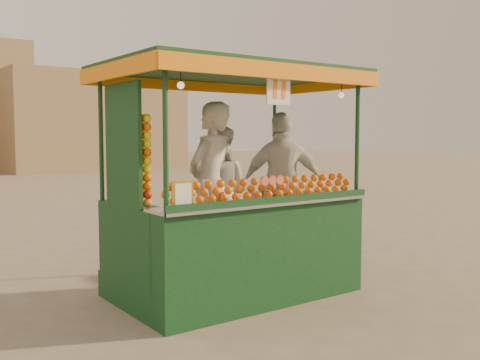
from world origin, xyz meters
TOP-DOWN VIEW (x-y plane):
  - ground at (0.00, 0.00)m, footprint 90.00×90.00m
  - building_right at (7.00, 24.00)m, footprint 9.00×6.00m
  - juice_cart at (-0.34, -0.01)m, footprint 2.82×1.83m
  - vendor_left at (-0.44, 0.30)m, footprint 0.81×0.69m
  - vendor_middle at (-0.25, 0.46)m, footprint 0.99×1.00m
  - vendor_right at (0.56, 0.20)m, footprint 1.14×0.88m

SIDE VIEW (x-z plane):
  - ground at x=0.00m, z-range 0.00..0.00m
  - juice_cart at x=-0.34m, z-range -0.44..2.12m
  - vendor_middle at x=-0.25m, z-range 0.30..1.93m
  - vendor_right at x=0.56m, z-range 0.30..2.10m
  - vendor_left at x=-0.44m, z-range 0.30..2.19m
  - building_right at x=7.00m, z-range 0.00..5.00m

